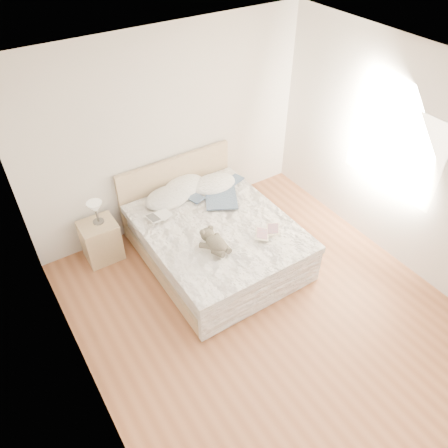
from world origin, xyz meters
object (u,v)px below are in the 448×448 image
Objects in this scene: nightstand at (101,241)px; bed at (214,238)px; table_lamp at (95,208)px; photo_book at (159,216)px; childrens_book at (268,232)px; teddy_bear at (216,249)px.

bed is at bearing -32.36° from nightstand.
nightstand is 0.50m from table_lamp.
bed is at bearing -46.68° from photo_book.
nightstand is at bearing 179.37° from childrens_book.
photo_book is 1.38m from childrens_book.
bed is 5.63× the size of teddy_bear.
table_lamp reaches higher than nightstand.
photo_book and childrens_book have the same top height.
bed reaches higher than photo_book.
table_lamp is at bearing 116.42° from teddy_bear.
table_lamp is 0.91× the size of childrens_book.
childrens_book is (0.42, -0.56, 0.32)m from bed.
bed is at bearing 165.10° from childrens_book.
teddy_bear is (0.97, -1.28, 0.37)m from nightstand.
bed is 6.92× the size of photo_book.
nightstand is at bearing -138.99° from table_lamp.
teddy_bear is (0.94, -1.31, -0.13)m from table_lamp.
bed is at bearing -34.05° from table_lamp.
nightstand is at bearing 118.01° from teddy_bear.
teddy_bear is at bearing -147.54° from childrens_book.
bed is 1.53m from table_lamp.
bed reaches higher than teddy_bear.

